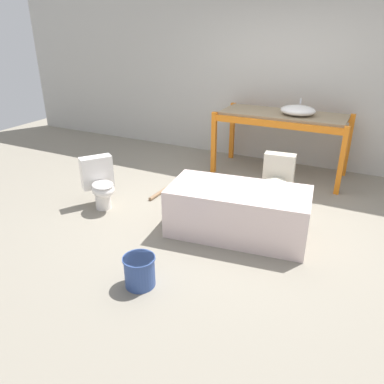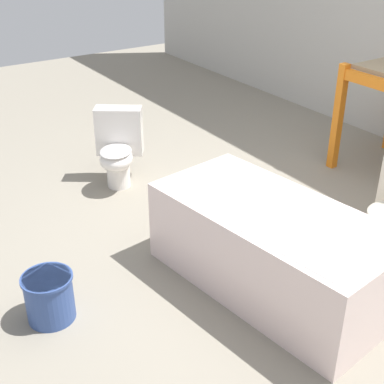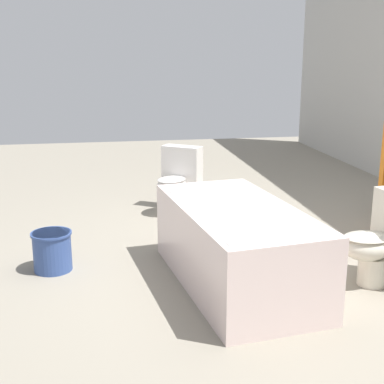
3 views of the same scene
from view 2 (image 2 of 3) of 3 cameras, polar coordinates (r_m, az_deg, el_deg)
name	(u,v)px [view 2 (image 2 of 3)]	position (r m, az deg, el deg)	size (l,w,h in m)	color
ground_plane	(295,242)	(3.94, 10.89, -5.24)	(12.00, 12.00, 0.00)	gray
bathtub_main	(272,242)	(3.32, 8.49, -5.33)	(1.61, 0.93, 0.55)	silver
toilet_near	(118,147)	(4.59, -7.90, 4.76)	(0.59, 0.56, 0.64)	white
bucket_white	(49,296)	(3.24, -14.97, -10.69)	(0.30, 0.30, 0.29)	#334C8C
loose_pipe	(214,182)	(4.65, 2.32, 1.12)	(0.07, 0.50, 0.05)	#8C6B4C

